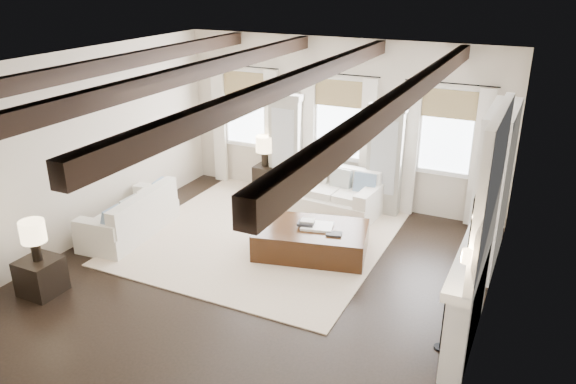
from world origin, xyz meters
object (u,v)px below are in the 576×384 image
at_px(ottoman, 311,240).
at_px(side_table_front, 41,276).
at_px(side_table_back, 265,180).
at_px(sofa_back, 326,194).
at_px(sofa_left, 132,218).

distance_m(ottoman, side_table_front, 4.11).
height_order(ottoman, side_table_back, side_table_back).
distance_m(sofa_back, side_table_back, 1.52).
distance_m(sofa_left, ottoman, 3.18).
height_order(side_table_front, side_table_back, side_table_back).
bearing_deg(side_table_front, ottoman, 42.66).
distance_m(sofa_left, side_table_front, 2.06).
bearing_deg(ottoman, sofa_back, 91.14).
distance_m(ottoman, side_table_back, 2.78).
xyz_separation_m(sofa_back, side_table_front, (-2.59, -4.49, -0.08)).
bearing_deg(side_table_front, sofa_left, 92.10).
relative_size(sofa_back, side_table_back, 3.48).
bearing_deg(side_table_back, sofa_back, -11.78).
xyz_separation_m(ottoman, side_table_front, (-3.02, -2.79, 0.03)).
relative_size(ottoman, side_table_back, 2.93).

